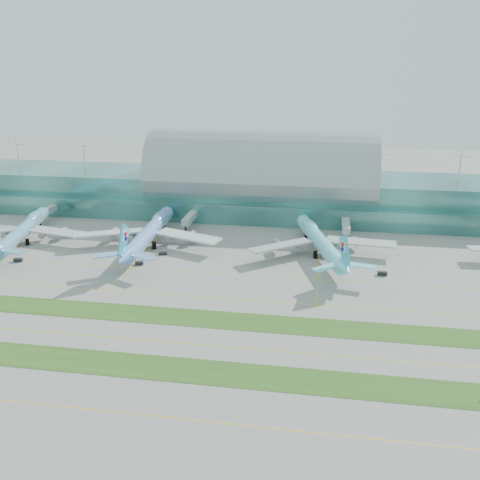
% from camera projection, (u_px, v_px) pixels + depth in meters
% --- Properties ---
extents(ground, '(700.00, 700.00, 0.00)m').
position_uv_depth(ground, '(213.00, 322.00, 170.69)').
color(ground, gray).
rests_on(ground, ground).
extents(terminal, '(340.00, 69.10, 36.00)m').
position_uv_depth(terminal, '(262.00, 186.00, 286.11)').
color(terminal, '#3D7A75').
rests_on(terminal, ground).
extents(grass_strip_near, '(420.00, 12.00, 0.08)m').
position_uv_depth(grass_strip_near, '(192.00, 371.00, 144.57)').
color(grass_strip_near, '#2D591E').
rests_on(grass_strip_near, ground).
extents(grass_strip_far, '(420.00, 12.00, 0.08)m').
position_uv_depth(grass_strip_far, '(214.00, 319.00, 172.55)').
color(grass_strip_far, '#2D591E').
rests_on(grass_strip_far, ground).
extents(taxiline_a, '(420.00, 0.35, 0.01)m').
position_uv_depth(taxiline_a, '(171.00, 418.00, 125.93)').
color(taxiline_a, yellow).
rests_on(taxiline_a, ground).
extents(taxiline_b, '(420.00, 0.35, 0.01)m').
position_uv_depth(taxiline_b, '(203.00, 345.00, 157.64)').
color(taxiline_b, yellow).
rests_on(taxiline_b, ground).
extents(taxiline_c, '(420.00, 0.35, 0.01)m').
position_uv_depth(taxiline_c, '(223.00, 298.00, 187.48)').
color(taxiline_c, yellow).
rests_on(taxiline_c, ground).
extents(taxiline_d, '(420.00, 0.35, 0.01)m').
position_uv_depth(taxiline_d, '(234.00, 274.00, 207.99)').
color(taxiline_d, yellow).
rests_on(taxiline_d, ground).
extents(airliner_a, '(61.06, 70.15, 19.41)m').
position_uv_depth(airliner_a, '(23.00, 229.00, 241.85)').
color(airliner_a, '#5AA6C6').
rests_on(airliner_a, ground).
extents(airliner_b, '(67.46, 76.53, 21.08)m').
position_uv_depth(airliner_b, '(150.00, 231.00, 237.79)').
color(airliner_b, '#6CA7EE').
rests_on(airliner_b, ground).
extents(airliner_c, '(61.86, 71.65, 20.14)m').
position_uv_depth(airliner_c, '(320.00, 240.00, 226.96)').
color(airliner_c, '#71E9F9').
rests_on(airliner_c, ground).
extents(gse_b, '(3.71, 2.37, 1.42)m').
position_uv_depth(gse_b, '(18.00, 260.00, 220.60)').
color(gse_b, black).
rests_on(gse_b, ground).
extents(gse_c, '(3.61, 2.62, 1.37)m').
position_uv_depth(gse_c, '(139.00, 263.00, 217.37)').
color(gse_c, black).
rests_on(gse_c, ground).
extents(gse_d, '(3.69, 2.28, 1.28)m').
position_uv_depth(gse_d, '(163.00, 253.00, 228.21)').
color(gse_d, black).
rests_on(gse_d, ground).
extents(gse_e, '(3.50, 1.84, 1.36)m').
position_uv_depth(gse_e, '(343.00, 270.00, 210.77)').
color(gse_e, orange).
rests_on(gse_e, ground).
extents(gse_f, '(3.69, 1.89, 1.54)m').
position_uv_depth(gse_f, '(382.00, 273.00, 206.85)').
color(gse_f, black).
rests_on(gse_f, ground).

